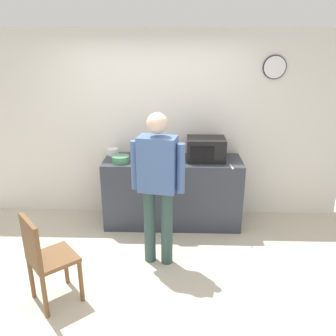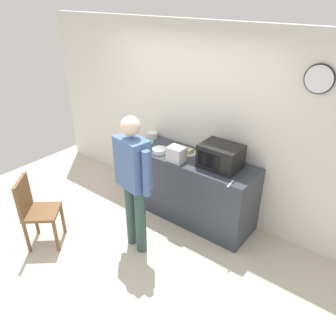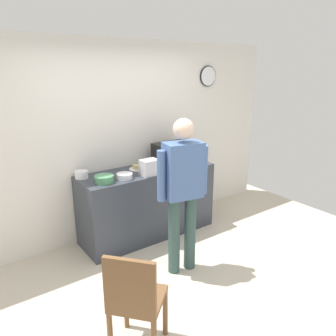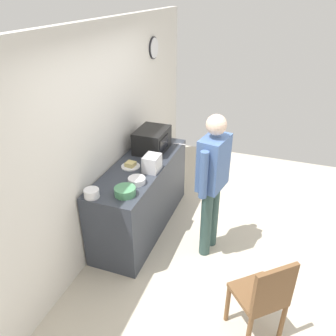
% 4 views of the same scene
% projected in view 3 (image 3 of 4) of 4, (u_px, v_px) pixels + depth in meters
% --- Properties ---
extents(ground_plane, '(6.00, 6.00, 0.00)m').
position_uv_depth(ground_plane, '(186.00, 285.00, 3.53)').
color(ground_plane, beige).
extents(back_wall, '(5.40, 0.13, 2.60)m').
position_uv_depth(back_wall, '(113.00, 141.00, 4.40)').
color(back_wall, silver).
rests_on(back_wall, ground_plane).
extents(kitchen_counter, '(1.85, 0.62, 0.94)m').
position_uv_depth(kitchen_counter, '(148.00, 202.00, 4.51)').
color(kitchen_counter, '#333842').
rests_on(kitchen_counter, ground_plane).
extents(microwave, '(0.50, 0.39, 0.30)m').
position_uv_depth(microwave, '(173.00, 154.00, 4.58)').
color(microwave, black).
rests_on(microwave, kitchen_counter).
extents(sandwich_plate, '(0.23, 0.23, 0.06)m').
position_uv_depth(sandwich_plate, '(138.00, 168.00, 4.38)').
color(sandwich_plate, white).
rests_on(sandwich_plate, kitchen_counter).
extents(salad_bowl, '(0.23, 0.23, 0.09)m').
position_uv_depth(salad_bowl, '(104.00, 179.00, 3.88)').
color(salad_bowl, '#4C8E60').
rests_on(salad_bowl, kitchen_counter).
extents(cereal_bowl, '(0.20, 0.20, 0.07)m').
position_uv_depth(cereal_bowl, '(124.00, 176.00, 4.01)').
color(cereal_bowl, white).
rests_on(cereal_bowl, kitchen_counter).
extents(mixing_bowl, '(0.16, 0.16, 0.09)m').
position_uv_depth(mixing_bowl, '(81.00, 175.00, 4.03)').
color(mixing_bowl, white).
rests_on(mixing_bowl, kitchen_counter).
extents(toaster, '(0.22, 0.18, 0.20)m').
position_uv_depth(toaster, '(149.00, 167.00, 4.13)').
color(toaster, silver).
rests_on(toaster, kitchen_counter).
extents(fork_utensil, '(0.03, 0.17, 0.01)m').
position_uv_depth(fork_utensil, '(203.00, 165.00, 4.57)').
color(fork_utensil, silver).
rests_on(fork_utensil, kitchen_counter).
extents(spoon_utensil, '(0.11, 0.15, 0.01)m').
position_uv_depth(spoon_utensil, '(166.00, 159.00, 4.86)').
color(spoon_utensil, silver).
rests_on(spoon_utensil, kitchen_counter).
extents(person_standing, '(0.58, 0.31, 1.75)m').
position_uv_depth(person_standing, '(183.00, 185.00, 3.52)').
color(person_standing, '#304C48').
rests_on(person_standing, ground_plane).
extents(wooden_chair, '(0.56, 0.56, 0.94)m').
position_uv_depth(wooden_chair, '(135.00, 299.00, 2.54)').
color(wooden_chair, brown).
rests_on(wooden_chair, ground_plane).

